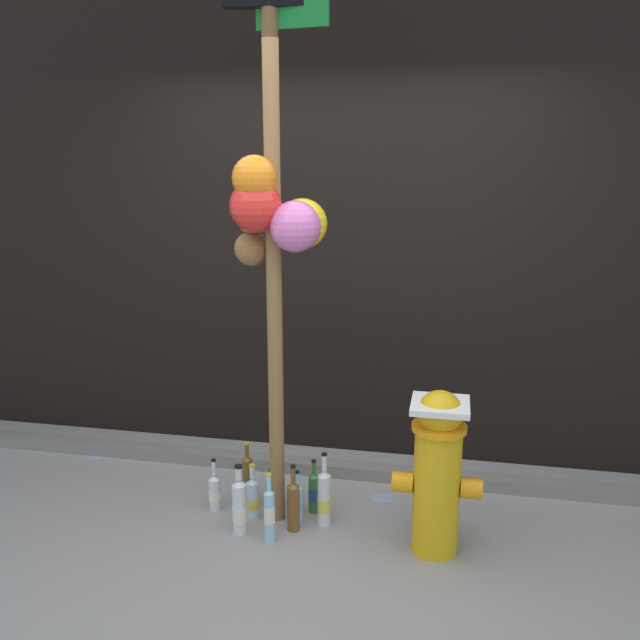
{
  "coord_description": "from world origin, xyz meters",
  "views": [
    {
      "loc": [
        0.66,
        -2.68,
        1.93
      ],
      "look_at": [
        0.02,
        0.51,
        1.15
      ],
      "focal_mm": 36.85,
      "sensor_mm": 36.0,
      "label": 1
    }
  ],
  "objects": [
    {
      "name": "memorial_post",
      "position": [
        -0.2,
        0.47,
        1.79
      ],
      "size": [
        0.51,
        0.33,
        2.99
      ],
      "color": "olive",
      "rests_on": "ground_plane"
    },
    {
      "name": "bottle_1",
      "position": [
        -0.11,
        0.41,
        0.15
      ],
      "size": [
        0.07,
        0.07,
        0.38
      ],
      "color": "brown",
      "rests_on": "ground_plane"
    },
    {
      "name": "litter_1",
      "position": [
        -1.61,
        1.01,
        0.0
      ],
      "size": [
        0.15,
        0.12,
        0.01
      ],
      "primitive_type": "cube",
      "rotation": [
        0.0,
        0.0,
        0.49
      ],
      "color": "#8C99B2",
      "rests_on": "ground_plane"
    },
    {
      "name": "bottle_9",
      "position": [
        -0.44,
        0.65,
        0.15
      ],
      "size": [
        0.06,
        0.06,
        0.37
      ],
      "color": "brown",
      "rests_on": "ground_plane"
    },
    {
      "name": "bottle_2",
      "position": [
        -0.36,
        0.49,
        0.12
      ],
      "size": [
        0.07,
        0.07,
        0.32
      ],
      "color": "#B2DBEA",
      "rests_on": "ground_plane"
    },
    {
      "name": "bottle_6",
      "position": [
        -0.6,
        0.53,
        0.11
      ],
      "size": [
        0.07,
        0.07,
        0.31
      ],
      "color": "silver",
      "rests_on": "ground_plane"
    },
    {
      "name": "fire_hydrant",
      "position": [
        0.64,
        0.37,
        0.45
      ],
      "size": [
        0.44,
        0.28,
        0.86
      ],
      "color": "gold",
      "rests_on": "ground_plane"
    },
    {
      "name": "bottle_7",
      "position": [
        -0.11,
        0.5,
        0.12
      ],
      "size": [
        0.06,
        0.06,
        0.3
      ],
      "color": "#93CCE0",
      "rests_on": "ground_plane"
    },
    {
      "name": "bottle_5",
      "position": [
        0.04,
        0.49,
        0.16
      ],
      "size": [
        0.07,
        0.07,
        0.42
      ],
      "color": "silver",
      "rests_on": "ground_plane"
    },
    {
      "name": "bottle_3",
      "position": [
        -0.38,
        0.32,
        0.15
      ],
      "size": [
        0.08,
        0.08,
        0.39
      ],
      "color": "silver",
      "rests_on": "ground_plane"
    },
    {
      "name": "ground_plane",
      "position": [
        0.0,
        0.0,
        0.0
      ],
      "size": [
        14.0,
        14.0,
        0.0
      ],
      "primitive_type": "plane",
      "color": "gray"
    },
    {
      "name": "bottle_0",
      "position": [
        -0.04,
        0.61,
        0.12
      ],
      "size": [
        0.06,
        0.06,
        0.32
      ],
      "color": "#337038",
      "rests_on": "ground_plane"
    },
    {
      "name": "bottle_8",
      "position": [
        -0.28,
        0.66,
        0.13
      ],
      "size": [
        0.08,
        0.08,
        0.33
      ],
      "color": "brown",
      "rests_on": "ground_plane"
    },
    {
      "name": "bottle_4",
      "position": [
        -0.2,
        0.28,
        0.16
      ],
      "size": [
        0.06,
        0.06,
        0.38
      ],
      "color": "#93CCE0",
      "rests_on": "ground_plane"
    },
    {
      "name": "litter_2",
      "position": [
        -0.76,
        1.09,
        0.0
      ],
      "size": [
        0.12,
        0.13,
        0.01
      ],
      "primitive_type": "cube",
      "rotation": [
        0.0,
        0.0,
        0.6
      ],
      "color": "#8C99B2",
      "rests_on": "ground_plane"
    },
    {
      "name": "curb_strip",
      "position": [
        0.0,
        1.08,
        0.04
      ],
      "size": [
        8.0,
        0.12,
        0.08
      ],
      "primitive_type": "cube",
      "color": "slate",
      "rests_on": "ground_plane"
    },
    {
      "name": "litter_0",
      "position": [
        0.32,
        0.83,
        0.0
      ],
      "size": [
        0.13,
        0.12,
        0.01
      ],
      "primitive_type": "cube",
      "rotation": [
        0.0,
        0.0,
        1.69
      ],
      "color": "#8C99B2",
      "rests_on": "ground_plane"
    },
    {
      "name": "building_wall",
      "position": [
        0.0,
        1.56,
        1.79
      ],
      "size": [
        10.0,
        0.2,
        3.58
      ],
      "color": "black",
      "rests_on": "ground_plane"
    }
  ]
}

